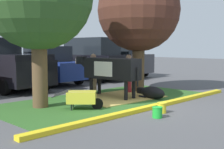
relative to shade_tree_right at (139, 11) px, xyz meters
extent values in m
plane|color=#4C4C4F|center=(-2.46, -2.04, -3.54)|extent=(80.00, 80.00, 0.00)
cube|color=#2D5B23|center=(-2.49, -0.54, -3.53)|extent=(8.31, 4.02, 0.02)
cube|color=yellow|center=(-2.49, -2.70, -3.48)|extent=(9.51, 0.24, 0.12)
cube|color=tan|center=(-1.90, -0.54, -3.51)|extent=(3.36, 2.61, 0.04)
cylinder|color=brown|center=(-4.98, 0.02, -2.34)|extent=(0.50, 0.50, 2.40)
cylinder|color=brown|center=(0.00, 0.00, -2.38)|extent=(0.54, 0.54, 2.32)
sphere|color=#4C281E|center=(0.00, 0.00, 0.03)|extent=(3.59, 3.59, 3.59)
cube|color=black|center=(-2.02, -0.34, -2.39)|extent=(0.92, 2.36, 0.80)
cube|color=white|center=(-2.03, -0.19, -2.39)|extent=(0.81, 0.97, 0.56)
cylinder|color=black|center=(-2.15, 0.98, -2.29)|extent=(0.38, 0.66, 0.58)
cube|color=black|center=(-2.18, 1.30, -2.11)|extent=(0.30, 0.46, 0.32)
cube|color=white|center=(-2.20, 1.50, -2.15)|extent=(0.21, 0.14, 0.20)
cylinder|color=black|center=(-2.34, 0.49, -3.17)|extent=(0.14, 0.14, 0.75)
cylinder|color=black|center=(-1.86, 0.54, -3.17)|extent=(0.14, 0.14, 0.75)
cylinder|color=black|center=(-2.17, -1.22, -3.17)|extent=(0.14, 0.14, 0.75)
cylinder|color=black|center=(-1.69, -1.17, -3.17)|extent=(0.14, 0.14, 0.75)
cylinder|color=black|center=(-1.90, -1.53, -2.64)|extent=(0.06, 0.06, 0.70)
ellipsoid|color=black|center=(-1.12, -1.64, -3.30)|extent=(0.56, 1.13, 0.48)
cube|color=black|center=(-1.07, -1.04, -3.28)|extent=(0.22, 0.29, 0.22)
cube|color=silver|center=(-1.06, -0.92, -3.28)|extent=(0.10, 0.07, 0.16)
cylinder|color=black|center=(-1.27, -1.28, -3.48)|extent=(0.13, 0.36, 0.10)
cylinder|color=#9E7F5B|center=(-1.75, 1.02, -3.11)|extent=(0.26, 0.26, 0.86)
cylinder|color=black|center=(-1.75, 1.02, -2.38)|extent=(0.34, 0.34, 0.59)
sphere|color=#8C664C|center=(-1.75, 1.02, -1.96)|extent=(0.23, 0.23, 0.23)
cylinder|color=black|center=(-1.55, 0.93, -2.35)|extent=(0.09, 0.09, 0.56)
cylinder|color=black|center=(-1.95, 1.11, -2.35)|extent=(0.09, 0.09, 0.56)
cylinder|color=maroon|center=(-0.63, 0.01, -3.12)|extent=(0.26, 0.26, 0.85)
cylinder|color=black|center=(-0.63, 0.01, -2.40)|extent=(0.34, 0.34, 0.58)
sphere|color=#8C664C|center=(-0.63, 0.01, -1.99)|extent=(0.23, 0.23, 0.23)
cylinder|color=black|center=(-0.52, -0.18, -2.37)|extent=(0.09, 0.09, 0.55)
cylinder|color=black|center=(-0.74, 0.20, -2.37)|extent=(0.09, 0.09, 0.55)
cube|color=gold|center=(-4.23, -1.18, -3.14)|extent=(1.06, 1.06, 0.36)
cylinder|color=black|center=(-3.88, -1.54, -3.36)|extent=(0.32, 0.33, 0.36)
cylinder|color=black|center=(-4.29, -0.82, -3.42)|extent=(0.04, 0.04, 0.24)
cylinder|color=black|center=(-4.60, -1.12, -3.42)|extent=(0.04, 0.04, 0.24)
cylinder|color=black|center=(-4.53, -0.57, -3.02)|extent=(0.40, 0.41, 0.23)
cylinder|color=black|center=(-4.85, -0.88, -3.02)|extent=(0.40, 0.41, 0.23)
cylinder|color=green|center=(-3.45, -3.55, -3.39)|extent=(0.28, 0.28, 0.30)
torus|color=green|center=(-3.45, -3.55, -3.24)|extent=(0.30, 0.30, 0.02)
cylinder|color=yellow|center=(-2.86, -3.28, -3.39)|extent=(0.26, 0.26, 0.31)
torus|color=yellow|center=(-2.86, -3.28, -3.23)|extent=(0.29, 0.29, 0.02)
cube|color=black|center=(-3.76, 5.00, -2.67)|extent=(2.24, 5.48, 1.10)
cube|color=black|center=(-3.71, 3.79, -2.00)|extent=(2.02, 2.78, 0.24)
cylinder|color=black|center=(-2.84, 6.80, -3.22)|extent=(0.25, 0.65, 0.64)
cylinder|color=black|center=(-4.68, 3.21, -3.22)|extent=(0.25, 0.65, 0.64)
cylinder|color=black|center=(-2.68, 3.30, -3.22)|extent=(0.25, 0.65, 0.64)
cube|color=navy|center=(-1.30, 5.17, -2.77)|extent=(1.99, 4.48, 0.90)
cube|color=black|center=(-1.30, 5.17, -1.92)|extent=(1.68, 2.27, 0.80)
cylinder|color=black|center=(-2.27, 6.56, -3.22)|extent=(0.25, 0.65, 0.64)
cylinder|color=black|center=(-0.47, 6.64, -3.22)|extent=(0.25, 0.65, 0.64)
cylinder|color=black|center=(-2.14, 3.70, -3.22)|extent=(0.25, 0.65, 0.64)
cylinder|color=black|center=(-0.34, 3.78, -3.22)|extent=(0.25, 0.65, 0.64)
cube|color=black|center=(1.75, 5.09, -2.62)|extent=(2.10, 4.68, 1.20)
cube|color=black|center=(1.75, 5.09, -1.52)|extent=(1.81, 3.27, 1.00)
cylinder|color=black|center=(0.74, 6.54, -3.22)|extent=(0.25, 0.65, 0.64)
cylinder|color=black|center=(2.64, 6.62, -3.22)|extent=(0.25, 0.65, 0.64)
cylinder|color=black|center=(0.87, 3.55, -3.22)|extent=(0.25, 0.65, 0.64)
cylinder|color=black|center=(2.77, 3.63, -3.22)|extent=(0.25, 0.65, 0.64)
cube|color=#3D3D42|center=(4.31, 5.32, -2.62)|extent=(2.10, 4.68, 1.20)
cube|color=black|center=(4.31, 5.32, -1.52)|extent=(1.81, 3.27, 1.00)
cylinder|color=black|center=(3.29, 6.78, -3.22)|extent=(0.25, 0.65, 0.64)
cylinder|color=black|center=(5.19, 6.86, -3.22)|extent=(0.25, 0.65, 0.64)
cylinder|color=black|center=(3.42, 3.79, -3.22)|extent=(0.25, 0.65, 0.64)
cylinder|color=black|center=(5.32, 3.87, -3.22)|extent=(0.25, 0.65, 0.64)
camera|label=1|loc=(-10.14, -8.36, -1.56)|focal=47.47mm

